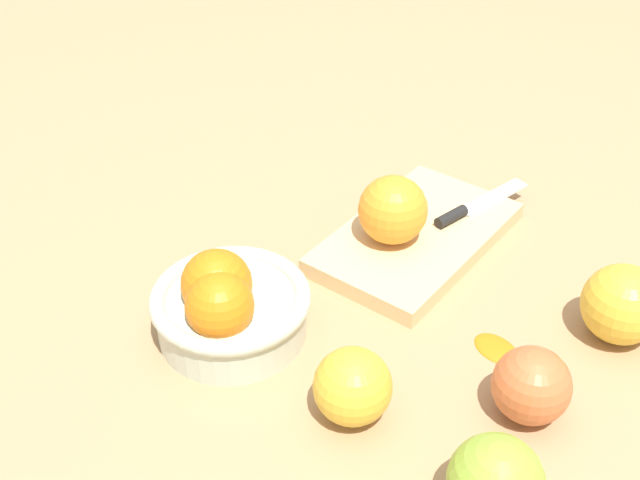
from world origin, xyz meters
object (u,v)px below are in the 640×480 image
at_px(bowl, 227,305).
at_px(apple_mid_left, 353,386).
at_px(cutting_board, 416,238).
at_px(orange_on_board, 393,210).
at_px(apple_front_right, 623,304).
at_px(apple_front_left_2, 531,385).
at_px(knife, 470,208).

xyz_separation_m(bowl, apple_mid_left, (-0.03, -0.16, -0.00)).
bearing_deg(bowl, apple_mid_left, -100.65).
relative_size(cutting_board, orange_on_board, 3.22).
bearing_deg(apple_front_right, orange_on_board, 88.16).
bearing_deg(apple_front_left_2, apple_mid_left, 120.80).
height_order(cutting_board, orange_on_board, orange_on_board).
relative_size(cutting_board, knife, 1.70).
bearing_deg(knife, apple_mid_left, -176.29).
height_order(bowl, apple_front_right, bowl).
distance_m(bowl, apple_front_right, 0.40).
relative_size(bowl, knife, 1.09).
relative_size(bowl, apple_front_right, 1.97).
distance_m(bowl, apple_front_left_2, 0.31).
bearing_deg(cutting_board, apple_front_left_2, -132.88).
bearing_deg(apple_mid_left, orange_on_board, 18.28).
xyz_separation_m(apple_front_right, apple_front_left_2, (-0.15, 0.04, -0.01)).
height_order(knife, apple_front_right, apple_front_right).
xyz_separation_m(bowl, apple_front_left_2, (0.05, -0.30, -0.00)).
relative_size(bowl, apple_front_left_2, 2.24).
height_order(orange_on_board, apple_mid_left, orange_on_board).
height_order(knife, apple_front_left_2, apple_front_left_2).
height_order(orange_on_board, apple_front_right, orange_on_board).
bearing_deg(cutting_board, apple_mid_left, -167.39).
xyz_separation_m(orange_on_board, apple_front_right, (-0.01, -0.26, -0.02)).
bearing_deg(apple_front_right, bowl, 120.45).
xyz_separation_m(orange_on_board, apple_front_left_2, (-0.16, -0.22, -0.02)).
distance_m(knife, apple_front_right, 0.23).
xyz_separation_m(apple_mid_left, apple_front_left_2, (0.08, -0.14, -0.00)).
height_order(cutting_board, apple_mid_left, apple_mid_left).
relative_size(orange_on_board, apple_mid_left, 1.08).
distance_m(cutting_board, orange_on_board, 0.06).
bearing_deg(cutting_board, bowl, 157.28).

